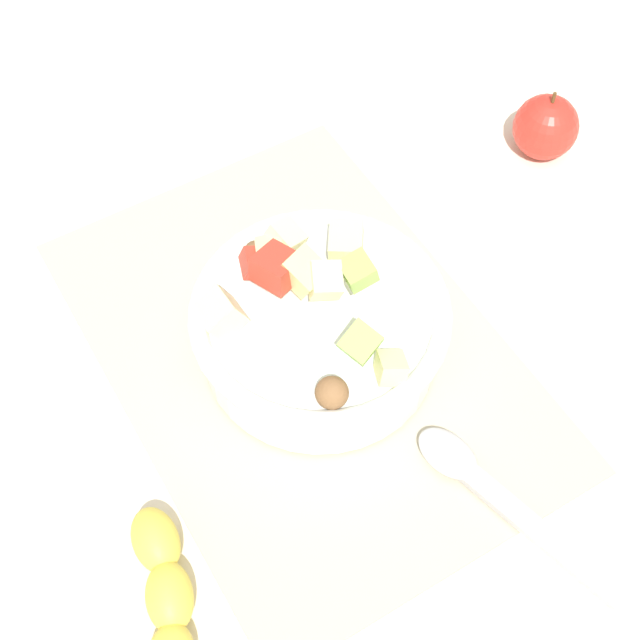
% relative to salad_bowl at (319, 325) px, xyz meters
% --- Properties ---
extents(ground_plane, '(2.40, 2.40, 0.00)m').
position_rel_salad_bowl_xyz_m(ground_plane, '(0.01, 0.01, -0.05)').
color(ground_plane, silver).
extents(placemat, '(0.47, 0.32, 0.01)m').
position_rel_salad_bowl_xyz_m(placemat, '(0.01, 0.01, -0.04)').
color(placemat, '#BCB299').
rests_on(placemat, ground_plane).
extents(salad_bowl, '(0.22, 0.22, 0.12)m').
position_rel_salad_bowl_xyz_m(salad_bowl, '(0.00, 0.00, 0.00)').
color(salad_bowl, white).
rests_on(salad_bowl, placemat).
extents(serving_spoon, '(0.20, 0.08, 0.01)m').
position_rel_salad_bowl_xyz_m(serving_spoon, '(-0.18, -0.05, -0.03)').
color(serving_spoon, '#B7B7BC').
rests_on(serving_spoon, placemat).
extents(whole_apple, '(0.07, 0.07, 0.08)m').
position_rel_salad_bowl_xyz_m(whole_apple, '(0.10, -0.33, -0.01)').
color(whole_apple, red).
rests_on(whole_apple, ground_plane).
extents(banana_whole, '(0.15, 0.08, 0.04)m').
position_rel_salad_bowl_xyz_m(banana_whole, '(-0.14, 0.21, -0.03)').
color(banana_whole, yellow).
rests_on(banana_whole, ground_plane).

